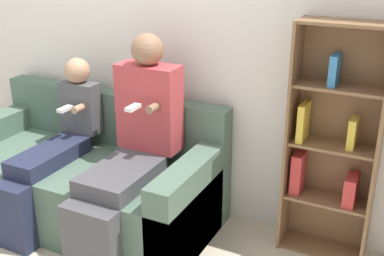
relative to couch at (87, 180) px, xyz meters
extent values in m
cube|color=silver|center=(0.13, 0.49, 0.99)|extent=(10.00, 0.06, 2.55)
cube|color=#4C6656|center=(0.00, -0.10, -0.06)|extent=(1.88, 0.76, 0.46)
cube|color=#4C6656|center=(0.00, 0.35, 0.14)|extent=(1.88, 0.15, 0.85)
cube|color=#4C6656|center=(0.86, -0.10, 0.03)|extent=(0.17, 0.76, 0.63)
cube|color=#47474C|center=(0.45, -0.54, -0.06)|extent=(0.36, 0.12, 0.46)
cube|color=#47474C|center=(0.45, -0.21, 0.23)|extent=(0.36, 0.55, 0.11)
cube|color=#B73D42|center=(0.45, 0.16, 0.57)|extent=(0.42, 0.19, 0.58)
sphere|color=#8C664C|center=(0.45, 0.16, 0.96)|extent=(0.21, 0.21, 0.21)
cylinder|color=#8C664C|center=(0.56, 0.02, 0.63)|extent=(0.05, 0.10, 0.05)
cube|color=white|center=(0.45, -0.03, 0.63)|extent=(0.05, 0.12, 0.02)
cube|color=#232842|center=(-0.16, -0.54, -0.06)|extent=(0.25, 0.12, 0.46)
cube|color=#232842|center=(-0.16, -0.18, 0.23)|extent=(0.25, 0.61, 0.11)
cube|color=#4C4C51|center=(-0.16, 0.19, 0.47)|extent=(0.29, 0.13, 0.37)
sphere|color=tan|center=(-0.16, 0.19, 0.74)|extent=(0.18, 0.18, 0.18)
cylinder|color=tan|center=(-0.08, 0.08, 0.51)|extent=(0.05, 0.10, 0.05)
cube|color=white|center=(-0.16, 0.03, 0.51)|extent=(0.05, 0.12, 0.02)
cube|color=brown|center=(1.37, 0.33, 0.45)|extent=(0.02, 0.25, 1.48)
cube|color=brown|center=(1.88, 0.33, 0.45)|extent=(0.02, 0.25, 1.48)
cube|color=brown|center=(1.63, 0.44, 0.45)|extent=(0.54, 0.02, 1.48)
cube|color=brown|center=(1.63, 0.33, -0.28)|extent=(0.50, 0.21, 0.02)
cube|color=brown|center=(1.63, 0.33, 0.09)|extent=(0.50, 0.21, 0.02)
cube|color=brown|center=(1.63, 0.33, 0.45)|extent=(0.50, 0.21, 0.02)
cube|color=brown|center=(1.63, 0.33, 0.82)|extent=(0.50, 0.21, 0.02)
cube|color=brown|center=(1.63, 0.33, 1.19)|extent=(0.50, 0.21, 0.02)
cube|color=#C63838|center=(1.76, 0.33, 0.19)|extent=(0.07, 0.17, 0.18)
cube|color=gold|center=(1.73, 0.33, 0.56)|extent=(0.04, 0.12, 0.18)
cube|color=gold|center=(1.44, 0.33, 0.58)|extent=(0.04, 0.18, 0.23)
cube|color=#C63838|center=(1.43, 0.33, 0.23)|extent=(0.07, 0.14, 0.26)
cube|color=teal|center=(1.59, 0.33, 0.92)|extent=(0.04, 0.15, 0.18)
camera|label=1|loc=(2.05, -2.42, 1.61)|focal=45.00mm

